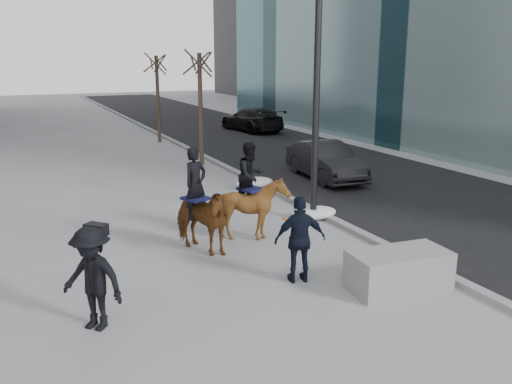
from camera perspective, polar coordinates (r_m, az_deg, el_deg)
name	(u,v)px	position (r m, az deg, el deg)	size (l,w,h in m)	color
ground	(280,276)	(11.28, 2.57, -8.78)	(120.00, 120.00, 0.00)	gray
road	(320,163)	(22.97, 6.76, 3.02)	(8.00, 90.00, 0.01)	black
curb	(232,170)	(21.19, -2.54, 2.32)	(0.25, 90.00, 0.12)	gray
planter	(399,270)	(10.87, 14.78, -7.98)	(1.91, 0.96, 0.76)	gray
car_near	(325,161)	(19.93, 7.32, 3.28)	(1.44, 4.12, 1.36)	black
car_far	(252,119)	(32.76, -0.46, 7.67)	(1.99, 4.89, 1.42)	black
tree_near	(200,104)	(22.35, -5.87, 9.23)	(1.20, 1.20, 5.02)	#382921
tree_far	(158,95)	(28.82, -10.30, 10.05)	(1.20, 1.20, 4.91)	#372C20
mounted_left	(198,214)	(12.37, -6.11, -2.34)	(1.53, 2.05, 2.41)	#491F0E
mounted_right	(253,201)	(13.18, -0.34, -0.95)	(1.64, 1.74, 2.39)	#45290D
feeder	(300,240)	(10.73, 4.66, -5.01)	(1.10, 0.97, 1.75)	black
camera_crew	(92,278)	(9.28, -16.84, -8.67)	(1.25, 1.27, 1.75)	black
lamppost	(313,32)	(14.58, 6.04, 16.44)	(0.25, 2.71, 9.09)	black
snow_piles	(312,211)	(15.21, 5.91, -2.04)	(1.38, 8.84, 0.35)	silver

